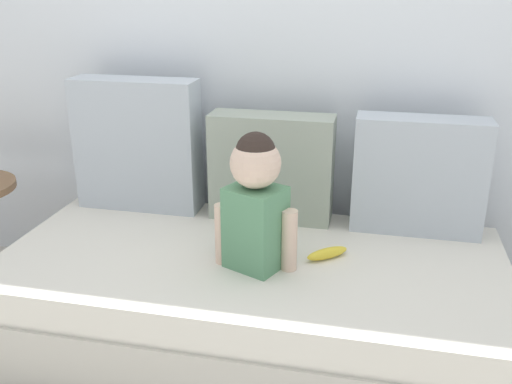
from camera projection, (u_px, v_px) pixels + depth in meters
ground_plane at (252, 343)px, 2.23m from camera, size 12.00×12.00×0.00m
back_wall at (284, 16)px, 2.34m from camera, size 5.10×0.10×2.40m
couch at (252, 301)px, 2.16m from camera, size 1.90×0.93×0.39m
throw_pillow_left at (138, 145)px, 2.44m from camera, size 0.54×0.16×0.57m
throw_pillow_center at (271, 167)px, 2.34m from camera, size 0.51×0.16×0.45m
throw_pillow_right at (419, 176)px, 2.22m from camera, size 0.51×0.16×0.46m
toddler at (256, 199)px, 1.92m from camera, size 0.29×0.22×0.49m
banana at (327, 253)px, 2.06m from camera, size 0.16×0.14×0.04m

